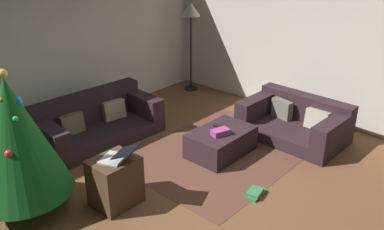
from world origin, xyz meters
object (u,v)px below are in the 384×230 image
at_px(ottoman, 221,142).
at_px(gift_box, 220,132).
at_px(couch_right, 296,122).
at_px(christmas_tree, 15,138).
at_px(book_stack, 256,193).
at_px(corner_lamp, 191,16).
at_px(tv_remote, 219,127).
at_px(side_table, 115,181).
at_px(laptop, 118,156).
at_px(couch_left, 95,122).

bearing_deg(ottoman, gift_box, -148.55).
bearing_deg(couch_right, christmas_tree, 71.98).
xyz_separation_m(book_stack, corner_lamp, (2.26, 3.09, 1.44)).
distance_m(tv_remote, side_table, 1.83).
height_order(side_table, book_stack, side_table).
bearing_deg(book_stack, corner_lamp, 53.89).
height_order(christmas_tree, laptop, christmas_tree).
height_order(gift_box, book_stack, gift_box).
xyz_separation_m(side_table, book_stack, (1.22, -1.15, -0.26)).
relative_size(book_stack, corner_lamp, 0.17).
distance_m(ottoman, tv_remote, 0.22).
bearing_deg(tv_remote, couch_right, -34.60).
height_order(ottoman, laptop, laptop).
relative_size(ottoman, corner_lamp, 0.55).
xyz_separation_m(ottoman, laptop, (-1.74, 0.12, 0.47)).
bearing_deg(tv_remote, gift_box, -142.55).
bearing_deg(side_table, gift_box, -8.45).
distance_m(couch_right, tv_remote, 1.32).
bearing_deg(gift_box, side_table, 171.55).
distance_m(christmas_tree, corner_lamp, 4.48).
height_order(couch_left, corner_lamp, corner_lamp).
distance_m(ottoman, corner_lamp, 3.02).
bearing_deg(couch_right, corner_lamp, -8.95).
bearing_deg(couch_right, book_stack, 105.83).
height_order(gift_box, laptop, laptop).
relative_size(christmas_tree, side_table, 2.89).
bearing_deg(book_stack, tv_remote, 60.48).
distance_m(gift_box, corner_lamp, 3.05).
relative_size(ottoman, laptop, 1.92).
distance_m(gift_box, side_table, 1.68).
bearing_deg(couch_left, book_stack, 100.79).
relative_size(couch_right, laptop, 3.16).
bearing_deg(book_stack, ottoman, 60.75).
bearing_deg(laptop, gift_box, -6.55).
bearing_deg(corner_lamp, couch_right, -100.63).
xyz_separation_m(tv_remote, laptop, (-1.80, 0.02, 0.27)).
bearing_deg(tv_remote, corner_lamp, 44.68).
bearing_deg(christmas_tree, gift_box, -19.99).
height_order(couch_left, book_stack, couch_left).
height_order(couch_left, laptop, laptop).
xyz_separation_m(couch_left, side_table, (-0.85, -1.57, 0.03)).
relative_size(ottoman, side_table, 1.62).
bearing_deg(gift_box, laptop, 173.45).
height_order(couch_right, laptop, laptop).
height_order(couch_right, ottoman, couch_right).
distance_m(side_table, laptop, 0.36).
bearing_deg(laptop, christmas_tree, 138.95).
height_order(couch_left, side_table, couch_left).
distance_m(tv_remote, christmas_tree, 2.76).
bearing_deg(couch_right, laptop, 79.30).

